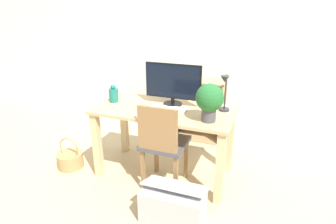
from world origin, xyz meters
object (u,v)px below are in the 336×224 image
Objects in this scene: storage_box at (173,204)px; keyboard at (168,108)px; bookshelf at (181,109)px; basket at (70,159)px; monitor at (173,83)px; vase at (114,94)px; desk_lamp at (225,90)px; chair at (163,143)px; potted_plant at (209,100)px.

keyboard is at bearing 113.88° from storage_box.
basket is at bearing -127.13° from bookshelf.
monitor is 0.98m from bookshelf.
desk_lamp is at bearing 4.12° from vase.
monitor is 0.63m from vase.
monitor reaches higher than vase.
monitor is 0.66× the size of chair.
bookshelf is at bearing 105.80° from storage_box.
desk_lamp is 1.08m from storage_box.
bookshelf is (-0.59, 1.07, -0.54)m from potted_plant.
desk_lamp is at bearing 70.90° from potted_plant.
keyboard is 1.04× the size of desk_lamp.
vase is 0.51× the size of desk_lamp.
desk_lamp is at bearing -5.20° from monitor.
storage_box is (-0.16, -0.45, -0.77)m from potted_plant.
vase is 0.22× the size of bookshelf.
potted_plant is at bearing -19.70° from keyboard.
vase is at bearing -168.05° from monitor.
chair is at bearing -169.23° from potted_plant.
storage_box is (0.87, -0.62, -0.65)m from vase.
chair reaches higher than bookshelf.
keyboard is 0.49m from potted_plant.
basket is (-1.04, -0.38, -0.86)m from monitor.
vase is (-0.60, 0.01, 0.07)m from keyboard.
vase reaches higher than basket.
potted_plant is 1.69m from basket.
basket is (-1.04, -0.24, -0.64)m from keyboard.
keyboard is 0.60m from vase.
desk_lamp is at bearing -50.94° from bookshelf.
monitor is at bearing -78.31° from bookshelf.
vase is 1.09m from bookshelf.
bookshelf is at bearing 52.87° from basket.
desk_lamp is at bearing 12.07° from basket.
chair is 1.68× the size of storage_box.
desk_lamp is at bearing 41.20° from chair.
basket is 1.36m from storage_box.
bookshelf is at bearing 64.50° from vase.
basket is at bearing -150.48° from vase.
storage_box is (0.24, -0.38, -0.33)m from chair.
chair is 1.17m from bookshelf.
storage_box is at bearing -74.20° from bookshelf.
storage_box is (0.43, -1.53, -0.23)m from bookshelf.
monitor is 0.70× the size of bookshelf.
chair is at bearing -80.34° from bookshelf.
chair is at bearing 0.73° from basket.
bookshelf is at bearing 100.10° from keyboard.
basket is at bearing -167.93° from desk_lamp.
potted_plant is at bearing 3.45° from basket.
potted_plant is 0.41× the size of bookshelf.
monitor is 0.52m from potted_plant.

